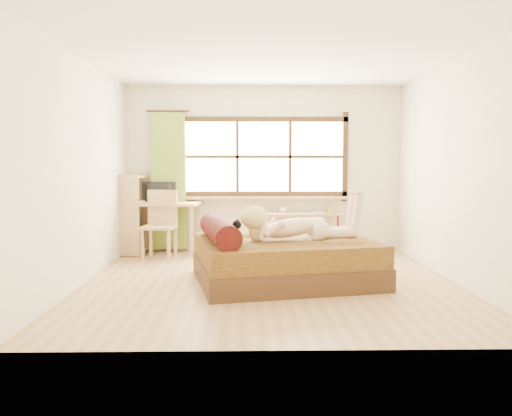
{
  "coord_description": "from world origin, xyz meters",
  "views": [
    {
      "loc": [
        -0.28,
        -5.99,
        1.45
      ],
      "look_at": [
        -0.16,
        0.2,
        0.89
      ],
      "focal_mm": 35.0,
      "sensor_mm": 36.0,
      "label": 1
    }
  ],
  "objects_px": {
    "bed": "(281,258)",
    "desk": "(158,209)",
    "kitten": "(227,228)",
    "chair": "(161,220)",
    "pipe_shelf": "(302,223)",
    "woman": "(298,214)",
    "bookshelf": "(134,214)"
  },
  "relations": [
    {
      "from": "bed",
      "to": "desk",
      "type": "relative_size",
      "value": 1.73
    },
    {
      "from": "bed",
      "to": "kitten",
      "type": "distance_m",
      "value": 0.77
    },
    {
      "from": "kitten",
      "to": "desk",
      "type": "distance_m",
      "value": 2.16
    },
    {
      "from": "desk",
      "to": "chair",
      "type": "height_order",
      "value": "chair"
    },
    {
      "from": "kitten",
      "to": "pipe_shelf",
      "type": "height_order",
      "value": "kitten"
    },
    {
      "from": "woman",
      "to": "bed",
      "type": "bearing_deg",
      "value": 157.19
    },
    {
      "from": "woman",
      "to": "bookshelf",
      "type": "xyz_separation_m",
      "value": [
        -2.42,
        1.95,
        -0.2
      ]
    },
    {
      "from": "kitten",
      "to": "chair",
      "type": "xyz_separation_m",
      "value": [
        -1.06,
        1.46,
        -0.07
      ]
    },
    {
      "from": "kitten",
      "to": "woman",
      "type": "bearing_deg",
      "value": -21.46
    },
    {
      "from": "woman",
      "to": "bookshelf",
      "type": "bearing_deg",
      "value": 129.44
    },
    {
      "from": "desk",
      "to": "woman",
      "type": "bearing_deg",
      "value": -37.27
    },
    {
      "from": "bed",
      "to": "chair",
      "type": "relative_size",
      "value": 2.31
    },
    {
      "from": "chair",
      "to": "pipe_shelf",
      "type": "bearing_deg",
      "value": 18.79
    },
    {
      "from": "bookshelf",
      "to": "bed",
      "type": "bearing_deg",
      "value": -37.87
    },
    {
      "from": "pipe_shelf",
      "to": "bookshelf",
      "type": "height_order",
      "value": "bookshelf"
    },
    {
      "from": "kitten",
      "to": "chair",
      "type": "height_order",
      "value": "chair"
    },
    {
      "from": "desk",
      "to": "pipe_shelf",
      "type": "height_order",
      "value": "desk"
    },
    {
      "from": "bed",
      "to": "bookshelf",
      "type": "relative_size",
      "value": 1.89
    },
    {
      "from": "woman",
      "to": "kitten",
      "type": "relative_size",
      "value": 4.67
    },
    {
      "from": "desk",
      "to": "chair",
      "type": "bearing_deg",
      "value": -66.11
    },
    {
      "from": "pipe_shelf",
      "to": "kitten",
      "type": "bearing_deg",
      "value": -128.68
    },
    {
      "from": "pipe_shelf",
      "to": "bookshelf",
      "type": "relative_size",
      "value": 1.04
    },
    {
      "from": "desk",
      "to": "pipe_shelf",
      "type": "bearing_deg",
      "value": 9.6
    },
    {
      "from": "pipe_shelf",
      "to": "bed",
      "type": "bearing_deg",
      "value": -111.18
    },
    {
      "from": "chair",
      "to": "woman",
      "type": "bearing_deg",
      "value": -33.17
    },
    {
      "from": "pipe_shelf",
      "to": "bookshelf",
      "type": "distance_m",
      "value": 2.71
    },
    {
      "from": "kitten",
      "to": "chair",
      "type": "distance_m",
      "value": 1.81
    },
    {
      "from": "pipe_shelf",
      "to": "desk",
      "type": "bearing_deg",
      "value": 174.96
    },
    {
      "from": "bed",
      "to": "bookshelf",
      "type": "distance_m",
      "value": 2.95
    },
    {
      "from": "bed",
      "to": "chair",
      "type": "bearing_deg",
      "value": 126.15
    },
    {
      "from": "kitten",
      "to": "pipe_shelf",
      "type": "distance_m",
      "value": 2.26
    },
    {
      "from": "chair",
      "to": "bookshelf",
      "type": "xyz_separation_m",
      "value": [
        -0.49,
        0.34,
        0.07
      ]
    }
  ]
}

